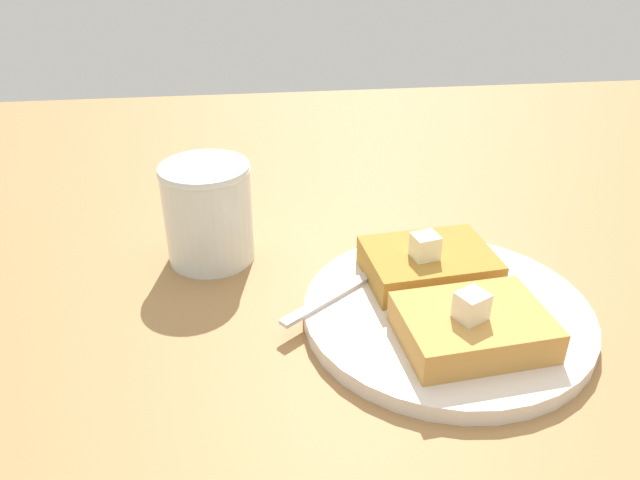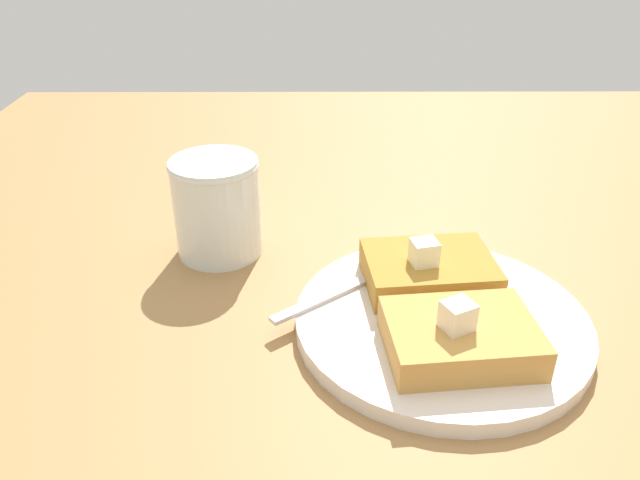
# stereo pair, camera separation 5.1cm
# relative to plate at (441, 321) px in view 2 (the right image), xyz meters

# --- Properties ---
(table_surface) EXTENTS (1.23, 1.23, 0.02)m
(table_surface) POSITION_rel_plate_xyz_m (0.02, -0.04, -0.02)
(table_surface) COLOR #9E7243
(table_surface) RESTS_ON ground
(plate) EXTENTS (0.22, 0.22, 0.01)m
(plate) POSITION_rel_plate_xyz_m (0.00, 0.00, 0.00)
(plate) COLOR silver
(plate) RESTS_ON table_surface
(toast_slice_left) EXTENTS (0.09, 0.11, 0.02)m
(toast_slice_left) POSITION_rel_plate_xyz_m (-0.04, -0.00, 0.02)
(toast_slice_left) COLOR #C89046
(toast_slice_left) RESTS_ON plate
(toast_slice_middle) EXTENTS (0.09, 0.11, 0.02)m
(toast_slice_middle) POSITION_rel_plate_xyz_m (0.04, 0.00, 0.02)
(toast_slice_middle) COLOR #AC7A2E
(toast_slice_middle) RESTS_ON plate
(butter_pat_primary) EXTENTS (0.03, 0.03, 0.02)m
(butter_pat_primary) POSITION_rel_plate_xyz_m (-0.05, 0.00, 0.04)
(butter_pat_primary) COLOR #F2E8CB
(butter_pat_primary) RESTS_ON toast_slice_left
(butter_pat_secondary) EXTENTS (0.02, 0.02, 0.02)m
(butter_pat_secondary) POSITION_rel_plate_xyz_m (0.03, 0.01, 0.04)
(butter_pat_secondary) COLOR #F3EEC3
(butter_pat_secondary) RESTS_ON toast_slice_middle
(fork) EXTENTS (0.11, 0.14, 0.00)m
(fork) POSITION_rel_plate_xyz_m (0.04, 0.06, 0.01)
(fork) COLOR silver
(fork) RESTS_ON plate
(syrup_jar) EXTENTS (0.08, 0.08, 0.09)m
(syrup_jar) POSITION_rel_plate_xyz_m (0.12, 0.19, 0.03)
(syrup_jar) COLOR #351708
(syrup_jar) RESTS_ON table_surface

